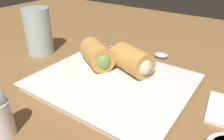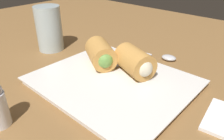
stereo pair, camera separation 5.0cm
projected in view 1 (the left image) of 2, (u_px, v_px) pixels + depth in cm
name	position (u px, v px, depth cm)	size (l,w,h in cm)	color
table_surface	(107.00, 87.00, 49.01)	(180.00, 140.00, 2.00)	olive
serving_plate	(112.00, 82.00, 47.19)	(31.82, 26.88, 1.50)	white
roll_front_left	(134.00, 61.00, 48.25)	(10.37, 8.57, 5.81)	#D19347
roll_front_right	(98.00, 55.00, 51.02)	(10.57, 9.52, 5.81)	#D19347
spoon	(156.00, 54.00, 60.73)	(17.84, 4.27, 1.34)	silver
drinking_glass	(38.00, 31.00, 60.40)	(7.31, 7.31, 12.70)	silver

